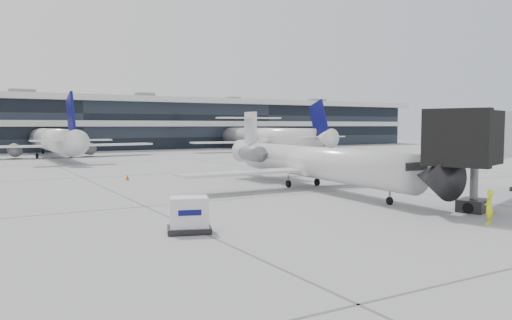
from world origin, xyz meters
TOP-DOWN VIEW (x-y plane):
  - ground at (0.00, 0.00)m, footprint 220.00×220.00m
  - terminal at (0.00, 82.00)m, footprint 170.00×22.00m
  - bg_jet_center at (-8.00, 55.00)m, footprint 32.00×40.00m
  - bg_jet_right at (32.00, 55.00)m, footprint 32.00×40.00m
  - regional_jet at (4.61, 2.43)m, footprint 22.56×28.19m
  - jet_bridge at (13.03, -9.30)m, footprint 18.79×9.33m
  - ramp_worker at (3.76, -14.49)m, footprint 0.79×0.70m
  - cargo_uld at (-10.52, -8.57)m, footprint 2.45×2.11m
  - traffic_cone at (-6.77, 15.74)m, footprint 0.42×0.42m

SIDE VIEW (x-z plane):
  - ground at x=0.00m, z-range 0.00..0.00m
  - bg_jet_center at x=-8.00m, z-range -4.80..4.80m
  - bg_jet_right at x=32.00m, z-range -4.80..4.80m
  - traffic_cone at x=-6.77m, z-range -0.01..0.53m
  - cargo_uld at x=-10.52m, z-range 0.00..1.69m
  - ramp_worker at x=3.76m, z-range 0.00..1.82m
  - regional_jet at x=4.61m, z-range -1.03..5.48m
  - jet_bridge at x=13.03m, z-range 1.41..7.59m
  - terminal at x=0.00m, z-range 0.00..10.00m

